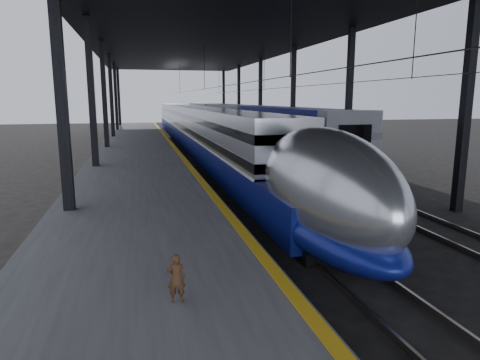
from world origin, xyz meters
name	(u,v)px	position (x,y,z in m)	size (l,w,h in m)	color
ground	(280,280)	(0.00, 0.00, 0.00)	(160.00, 160.00, 0.00)	black
platform	(138,161)	(-3.50, 20.00, 0.50)	(6.00, 80.00, 1.00)	#4C4C4F
yellow_strip	(179,152)	(-0.70, 20.00, 1.00)	(0.30, 80.00, 0.01)	gold
rails	(250,163)	(4.50, 20.00, 0.08)	(6.52, 80.00, 0.16)	slate
canopy	(214,33)	(1.90, 20.00, 9.12)	(18.00, 75.00, 9.47)	black
tgv_train	(198,130)	(2.00, 29.35, 1.87)	(2.78, 65.20, 3.99)	#B6B8BD
second_train	(234,123)	(7.00, 36.56, 2.10)	(3.00, 56.05, 4.13)	navy
child	(176,278)	(-2.89, -2.60, 1.46)	(0.34, 0.22, 0.92)	#472B17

